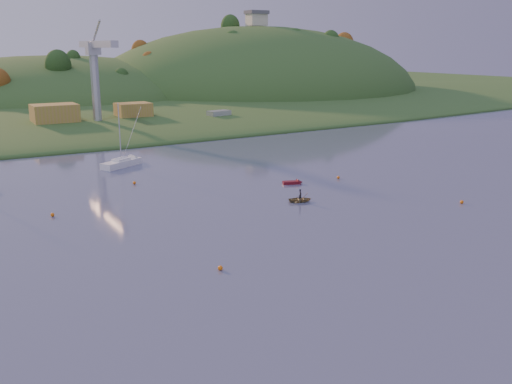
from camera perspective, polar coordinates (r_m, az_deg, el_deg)
ground at (r=52.14m, az=21.70°, el=-11.04°), size 500.00×500.00×0.00m
far_shore at (r=261.42m, az=-22.58°, el=8.60°), size 620.00×220.00×1.50m
shore_slope at (r=197.66m, az=-19.62°, el=7.33°), size 640.00×150.00×7.00m
hill_center at (r=243.53m, az=-19.50°, el=8.53°), size 140.00×120.00×36.00m
hill_right at (r=260.56m, az=0.06°, el=9.67°), size 150.00×130.00×60.00m
hilltop_house at (r=259.95m, az=0.06°, el=17.03°), size 9.00×7.00×6.45m
hillside_trees at (r=217.20m, az=-20.71°, el=7.80°), size 280.00×50.00×32.00m
wharf at (r=157.20m, az=-14.63°, el=6.52°), size 42.00×16.00×2.40m
shed_west at (r=154.64m, az=-19.47°, el=7.39°), size 11.00×8.00×4.80m
shed_east at (r=161.11m, az=-12.17°, el=7.99°), size 9.00×7.00×4.00m
dock_crane at (r=151.66m, az=-15.73°, el=12.25°), size 3.20×28.00×20.30m
sailboat_far at (r=107.44m, az=-13.31°, el=2.88°), size 8.54×6.21×11.60m
canoe at (r=81.17m, az=4.44°, el=-0.75°), size 3.88×3.30×0.68m
paddler at (r=81.05m, az=4.45°, el=-0.43°), size 0.56×0.68×1.61m
red_tender at (r=91.76m, az=3.95°, el=0.97°), size 3.47×2.14×1.12m
work_vessel at (r=162.34m, az=-3.72°, el=7.26°), size 15.81×8.06×3.88m
buoy_0 at (r=85.05m, az=19.89°, el=-0.94°), size 0.50×0.50×0.50m
buoy_1 at (r=95.94m, az=8.24°, el=1.46°), size 0.50×0.50×0.50m
buoy_2 at (r=78.55m, az=-19.69°, el=-2.16°), size 0.50×0.50×0.50m
buoy_3 at (r=93.28m, az=-12.07°, el=0.91°), size 0.50×0.50×0.50m
buoy_4 at (r=56.80m, az=-3.59°, el=-7.59°), size 0.50×0.50×0.50m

